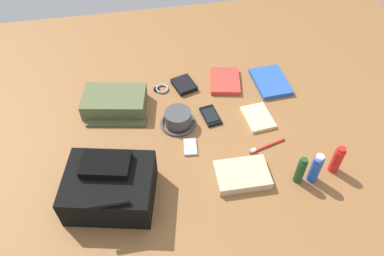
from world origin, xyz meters
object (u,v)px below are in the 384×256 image
Objects in this scene: sunscreen_spray at (337,160)px; paperback_novel at (271,82)px; toiletry_pouch at (115,103)px; shampoo_bottle at (300,170)px; bucket_hat at (178,119)px; folded_towel at (242,175)px; travel_guidebook at (225,81)px; toothbrush at (265,147)px; wristwatch at (161,89)px; backpack at (110,186)px; media_player at (190,147)px; wallet at (184,85)px; deodorant_spray at (316,168)px; notepad at (258,117)px; cell_phone at (211,116)px.

sunscreen_spray reaches higher than paperback_novel.
shampoo_bottle is (-0.66, 0.51, 0.03)m from toiletry_pouch.
folded_towel is at bearing 121.68° from bucket_hat.
travel_guidebook is 0.42m from toothbrush.
wristwatch is at bearing -79.01° from bucket_hat.
bucket_hat is 0.38m from toothbrush.
backpack is 0.37m from media_player.
toiletry_pouch reaches higher than folded_towel.
shampoo_bottle is 0.60m from travel_guidebook.
folded_towel is (-0.13, 0.54, 0.01)m from wallet.
deodorant_spray is 1.29× the size of wallet.
shampoo_bottle is at bearing 7.92° from sunscreen_spray.
notepad reaches higher than wristwatch.
toiletry_pouch is 1.48× the size of travel_guidebook.
travel_guidebook is at bearing -171.43° from toiletry_pouch.
folded_towel is (0.13, 0.12, 0.01)m from toothbrush.
bucket_hat is 1.22× the size of cell_phone.
folded_towel is (0.07, 0.54, 0.01)m from travel_guidebook.
sunscreen_spray reaches higher than toiletry_pouch.
folded_towel is (-0.45, 0.46, -0.02)m from toiletry_pouch.
wallet reaches higher than cell_phone.
cell_phone is (0.41, -0.36, -0.06)m from sunscreen_spray.
cell_phone is at bearing 26.35° from paperback_novel.
notepad is at bearing 58.91° from paperback_novel.
media_player is (0.44, 0.32, -0.00)m from paperback_novel.
toiletry_pouch reaches higher than toothbrush.
cell_phone is at bearing -51.41° from deodorant_spray.
deodorant_spray is (-0.45, 0.37, 0.04)m from bucket_hat.
media_player is at bearing -21.37° from sunscreen_spray.
travel_guidebook is at bearing -62.66° from sunscreen_spray.
wallet is 0.56m from folded_towel.
backpack is 3.93× the size of media_player.
wallet is at bearing -95.64° from media_player.
toiletry_pouch is 1.81× the size of toothbrush.
wristwatch is (0.60, -0.57, -0.06)m from sunscreen_spray.
wristwatch is 0.56m from toothbrush.
paperback_novel is at bearing -153.65° from cell_phone.
bucket_hat reaches higher than cell_phone.
sunscreen_spray reaches higher than toothbrush.
backpack is 2.15× the size of toothbrush.
backpack is 2.46× the size of deodorant_spray.
paperback_novel is 1.07× the size of travel_guidebook.
bucket_hat reaches higher than wallet.
deodorant_spray is at bearing 168.20° from folded_towel.
toiletry_pouch is 0.73m from paperback_novel.
deodorant_spray reaches higher than sunscreen_spray.
shampoo_bottle reaches higher than paperback_novel.
bucket_hat is 0.65m from sunscreen_spray.
media_player is 0.24m from folded_towel.
notepad is at bearing -80.70° from shampoo_bottle.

